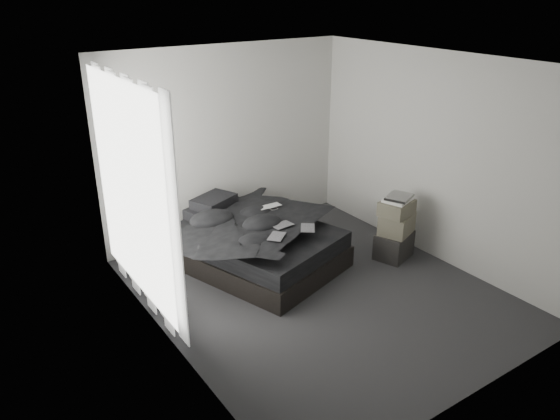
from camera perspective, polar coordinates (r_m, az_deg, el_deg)
floor at (r=6.42m, az=4.05°, el=-8.50°), size 3.60×4.20×0.01m
ceiling at (r=5.54m, az=4.82°, el=15.17°), size 3.60×4.20×0.01m
wall_back at (r=7.52m, az=-5.61°, el=7.06°), size 3.60×0.01×2.60m
wall_front at (r=4.55m, az=21.06°, el=-5.36°), size 3.60×0.01×2.60m
wall_left at (r=5.01m, az=-12.00°, el=-1.62°), size 0.01×4.20×2.60m
wall_right at (r=7.06m, az=16.01°, el=5.22°), size 0.01×4.20×2.60m
window_left at (r=5.78m, az=-15.34°, el=1.96°), size 0.02×2.00×2.30m
curtain_left at (r=5.82m, az=-14.81°, el=1.42°), size 0.06×2.12×2.48m
bed at (r=6.93m, az=-2.48°, el=-4.69°), size 2.00×2.31×0.27m
mattress at (r=6.82m, az=-2.52°, el=-2.92°), size 1.93×2.24×0.21m
duvet at (r=6.70m, az=-2.24°, el=-1.34°), size 1.88×2.03×0.23m
pillow_lower at (r=7.20m, az=-7.37°, el=-0.16°), size 0.68×0.56×0.13m
pillow_upper at (r=7.18m, az=-6.94°, el=0.91°), size 0.66×0.57×0.12m
laptop at (r=6.96m, az=-0.91°, el=0.76°), size 0.32×0.21×0.02m
comic_a at (r=6.21m, az=-0.35°, el=-2.17°), size 0.29×0.28×0.01m
comic_b at (r=6.49m, az=0.25°, el=-0.96°), size 0.26×0.18×0.01m
comic_c at (r=6.42m, az=2.93°, el=-1.21°), size 0.28×0.29×0.01m
side_stand at (r=6.89m, az=-12.87°, el=-3.57°), size 0.47×0.47×0.66m
papers at (r=6.74m, az=-13.04°, el=-1.02°), size 0.29×0.24×0.01m
floor_books at (r=6.11m, az=-11.02°, el=-9.93°), size 0.19×0.22×0.13m
box_lower at (r=7.23m, az=11.80°, el=-3.60°), size 0.56×0.49×0.34m
box_mid at (r=7.11m, az=12.10°, el=-1.40°), size 0.53×0.48×0.26m
box_upper at (r=7.01m, az=12.10°, el=0.23°), size 0.49×0.43×0.18m
art_book_white at (r=6.98m, az=12.21°, el=1.08°), size 0.43×0.38×0.04m
art_book_snake at (r=6.97m, az=12.35°, el=1.35°), size 0.43×0.39×0.03m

